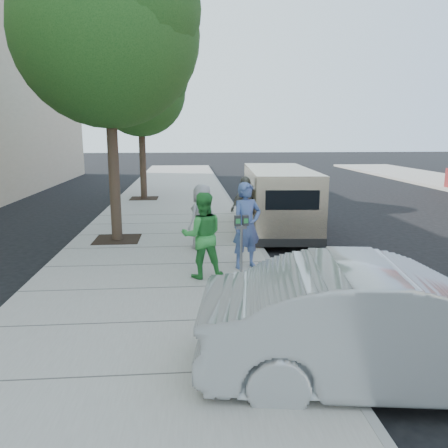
{
  "coord_description": "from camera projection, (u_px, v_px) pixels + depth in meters",
  "views": [
    {
      "loc": [
        -0.37,
        -9.28,
        2.97
      ],
      "look_at": [
        0.37,
        -0.36,
        1.1
      ],
      "focal_mm": 35.0,
      "sensor_mm": 36.0,
      "label": 1
    }
  ],
  "objects": [
    {
      "name": "ground",
      "position": [
        206.0,
        269.0,
        9.69
      ],
      "size": [
        120.0,
        120.0,
        0.0
      ],
      "primitive_type": "plane",
      "color": "black",
      "rests_on": "ground"
    },
    {
      "name": "sidewalk",
      "position": [
        161.0,
        267.0,
        9.6
      ],
      "size": [
        5.0,
        60.0,
        0.15
      ],
      "primitive_type": "cube",
      "color": "gray",
      "rests_on": "ground"
    },
    {
      "name": "curb_face",
      "position": [
        270.0,
        265.0,
        9.8
      ],
      "size": [
        0.12,
        60.0,
        0.16
      ],
      "primitive_type": "cube",
      "color": "gray",
      "rests_on": "ground"
    },
    {
      "name": "tree_near",
      "position": [
        108.0,
        26.0,
        10.72
      ],
      "size": [
        4.62,
        4.6,
        7.53
      ],
      "color": "black",
      "rests_on": "sidewalk"
    },
    {
      "name": "tree_far",
      "position": [
        141.0,
        87.0,
        18.27
      ],
      "size": [
        3.92,
        3.8,
        6.49
      ],
      "color": "black",
      "rests_on": "sidewalk"
    },
    {
      "name": "parking_meter",
      "position": [
        241.0,
        234.0,
        8.36
      ],
      "size": [
        0.27,
        0.12,
        1.29
      ],
      "rotation": [
        0.0,
        0.0,
        0.13
      ],
      "color": "gray",
      "rests_on": "sidewalk"
    },
    {
      "name": "van",
      "position": [
        278.0,
        199.0,
        13.14
      ],
      "size": [
        2.09,
        5.34,
        1.94
      ],
      "rotation": [
        0.0,
        0.0,
        -0.07
      ],
      "color": "beige",
      "rests_on": "ground"
    },
    {
      "name": "sedan",
      "position": [
        393.0,
        326.0,
        5.11
      ],
      "size": [
        4.73,
        2.2,
        1.5
      ],
      "primitive_type": "imported",
      "rotation": [
        0.0,
        0.0,
        1.43
      ],
      "color": "#A0A4A7",
      "rests_on": "ground"
    },
    {
      "name": "person_officer",
      "position": [
        247.0,
        226.0,
        9.18
      ],
      "size": [
        0.78,
        0.66,
        1.82
      ],
      "primitive_type": "imported",
      "rotation": [
        0.0,
        0.0,
        0.4
      ],
      "color": "#465D96",
      "rests_on": "sidewalk"
    },
    {
      "name": "person_green_shirt",
      "position": [
        202.0,
        235.0,
        8.56
      ],
      "size": [
        0.87,
        0.7,
        1.7
      ],
      "primitive_type": "imported",
      "rotation": [
        0.0,
        0.0,
        3.2
      ],
      "color": "green",
      "rests_on": "sidewalk"
    },
    {
      "name": "person_gray_shirt",
      "position": [
        202.0,
        217.0,
        10.75
      ],
      "size": [
        0.92,
        0.9,
        1.6
      ],
      "primitive_type": "imported",
      "rotation": [
        0.0,
        0.0,
        3.88
      ],
      "color": "#99999B",
      "rests_on": "sidewalk"
    },
    {
      "name": "person_striped_polo",
      "position": [
        246.0,
        208.0,
        11.7
      ],
      "size": [
        1.07,
        0.89,
        1.71
      ],
      "primitive_type": "imported",
      "rotation": [
        0.0,
        0.0,
        3.7
      ],
      "color": "slate",
      "rests_on": "sidewalk"
    }
  ]
}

